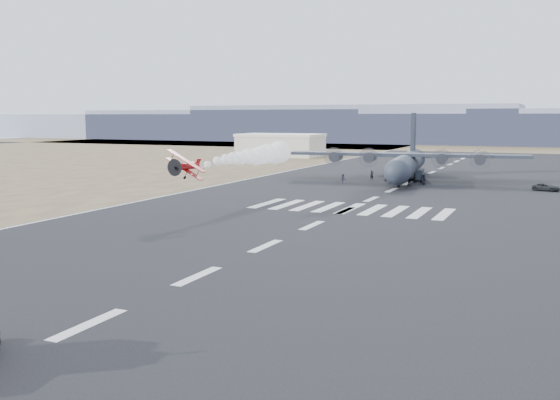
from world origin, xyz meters
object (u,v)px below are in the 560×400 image
Objects in this scene: crew_d at (415,178)px; transport_aircraft at (407,163)px; crew_a at (372,175)px; crew_h at (389,179)px; crew_f at (409,181)px; support_vehicle at (546,187)px; crew_e at (424,179)px; crew_b at (385,176)px; hangar_left at (280,145)px; aerobatic_biplane at (186,166)px; crew_g at (422,180)px; crew_c at (343,179)px.

transport_aircraft is at bearing 33.24° from crew_d.
crew_a is 1.09× the size of crew_h.
crew_d is at bearing -53.81° from crew_f.
crew_e is at bearing 103.63° from support_vehicle.
support_vehicle is 2.54× the size of crew_h.
crew_e is at bearing -59.19° from crew_a.
transport_aircraft is 5.59m from crew_d.
transport_aircraft is 23.98× the size of crew_e.
transport_aircraft is at bearing 104.73° from crew_b.
hangar_left reaches higher than crew_f.
aerobatic_biplane is 50.48m from crew_g.
crew_g is at bearing -99.99° from crew_f.
crew_c is 0.96× the size of crew_h.
crew_a is at bearing 97.19° from support_vehicle.
support_vehicle is 2.34× the size of crew_e.
crew_b is 1.12× the size of crew_d.
crew_e is at bearing 59.55° from crew_h.
transport_aircraft reaches higher than support_vehicle.
crew_b is 5.61m from crew_d.
crew_h is at bearing 75.98° from aerobatic_biplane.
aerobatic_biplane reaches higher than crew_a.
crew_h is at bearing -86.56° from crew_a.
aerobatic_biplane is 60.64m from support_vehicle.
crew_g is (10.38, -5.33, 0.02)m from crew_a.
support_vehicle is 2.28× the size of crew_b.
aerobatic_biplane is 2.75× the size of crew_a.
crew_d is 5.42m from crew_h.
hangar_left reaches higher than support_vehicle.
transport_aircraft is 10.80m from crew_f.
crew_b is 1.03× the size of crew_f.
crew_a is at bearing -143.58° from crew_b.
hangar_left is 13.10× the size of crew_b.
crew_b is at bearing -167.68° from crew_e.
hangar_left is 83.34m from crew_e.
aerobatic_biplane reaches higher than crew_d.
aerobatic_biplane is 3.11× the size of crew_c.
crew_g reaches higher than crew_h.
crew_g is at bearing -49.15° from hangar_left.
crew_f is 2.52m from crew_g.
support_vehicle is 21.83m from crew_f.
aerobatic_biplane reaches higher than crew_e.
crew_d is at bearing -48.40° from hangar_left.
crew_d is (11.68, 5.96, 0.03)m from crew_c.
crew_b is at bearing -135.83° from transport_aircraft.
crew_d is at bearing -156.62° from crew_c.
crew_a is at bearing -159.90° from transport_aircraft.
transport_aircraft is 27.12× the size of crew_c.
crew_b is 8.62m from crew_f.
crew_e is at bearing 30.71° from crew_b.
aerobatic_biplane is at bearing -101.08° from crew_g.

